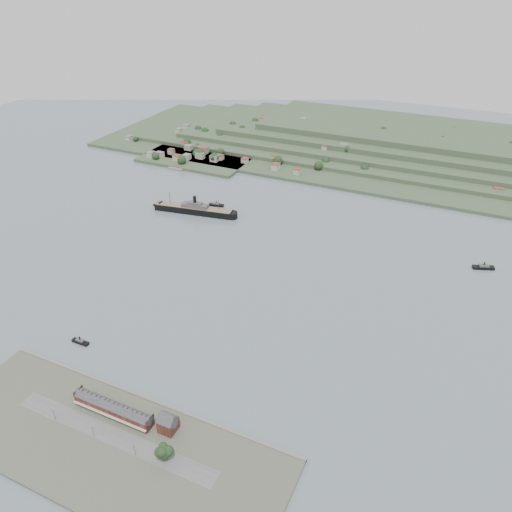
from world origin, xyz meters
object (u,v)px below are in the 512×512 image
at_px(gabled_building, 168,423).
at_px(tugboat, 80,342).
at_px(steamship, 192,209).
at_px(fig_tree, 164,452).
at_px(terrace_row, 113,408).

distance_m(gabled_building, tugboat, 112.32).
relative_size(gabled_building, steamship, 0.14).
xyz_separation_m(steamship, fig_tree, (154.19, -283.13, 4.53)).
relative_size(terrace_row, gabled_building, 3.95).
bearing_deg(gabled_building, fig_tree, -62.41).
height_order(steamship, fig_tree, steamship).
relative_size(gabled_building, fig_tree, 1.22).
height_order(gabled_building, steamship, steamship).
relative_size(terrace_row, steamship, 0.54).
height_order(terrace_row, steamship, steamship).
distance_m(steamship, fig_tree, 322.42).
height_order(terrace_row, gabled_building, gabled_building).
bearing_deg(fig_tree, terrace_row, 162.76).
bearing_deg(steamship, terrace_row, -68.28).
distance_m(gabled_building, fig_tree, 21.10).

